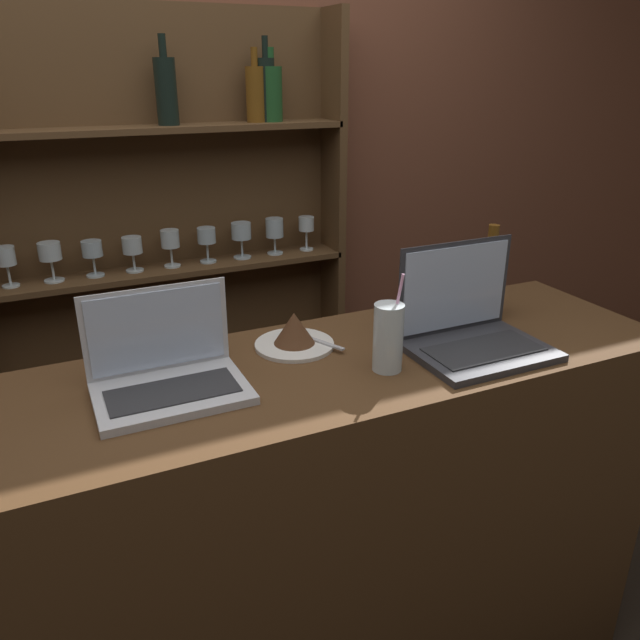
% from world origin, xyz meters
% --- Properties ---
extents(bar_counter, '(2.02, 0.53, 1.07)m').
position_xyz_m(bar_counter, '(0.00, 0.27, 0.53)').
color(bar_counter, '#4C3019').
rests_on(bar_counter, ground_plane).
extents(back_wall, '(7.00, 0.06, 2.70)m').
position_xyz_m(back_wall, '(0.00, 1.33, 1.35)').
color(back_wall, brown).
rests_on(back_wall, ground_plane).
extents(back_shelf, '(1.29, 0.18, 1.91)m').
position_xyz_m(back_shelf, '(-0.01, 1.25, 1.01)').
color(back_shelf, brown).
rests_on(back_shelf, ground_plane).
extents(laptop_near, '(0.31, 0.22, 0.21)m').
position_xyz_m(laptop_near, '(-0.24, 0.29, 1.11)').
color(laptop_near, silver).
rests_on(laptop_near, bar_counter).
extents(laptop_far, '(0.33, 0.24, 0.25)m').
position_xyz_m(laptop_far, '(0.48, 0.19, 1.12)').
color(laptop_far, '#333338').
rests_on(laptop_far, bar_counter).
extents(cake_plate, '(0.20, 0.20, 0.09)m').
position_xyz_m(cake_plate, '(0.10, 0.38, 1.10)').
color(cake_plate, silver).
rests_on(cake_plate, bar_counter).
extents(water_glass, '(0.07, 0.07, 0.23)m').
position_xyz_m(water_glass, '(0.24, 0.18, 1.15)').
color(water_glass, silver).
rests_on(water_glass, bar_counter).
extents(wine_bottle_amber, '(0.08, 0.08, 0.25)m').
position_xyz_m(wine_bottle_amber, '(0.67, 0.37, 1.17)').
color(wine_bottle_amber, brown).
rests_on(wine_bottle_amber, bar_counter).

